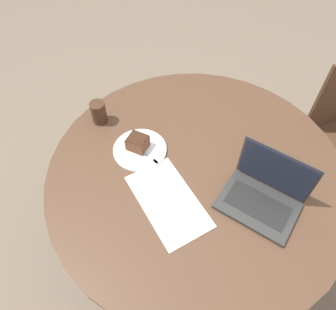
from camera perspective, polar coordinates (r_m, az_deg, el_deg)
The scene contains 8 objects.
ground_plane at distance 2.08m, azimuth 3.66°, elevation -14.05°, with size 12.00×12.00×0.00m, color #6B5B4C.
dining_table at distance 1.53m, azimuth 4.86°, elevation -4.86°, with size 1.32×1.32×0.72m.
paper_document at distance 1.36m, azimuth 0.04°, elevation -8.01°, with size 0.44×0.39×0.00m.
plate at distance 1.50m, azimuth -4.92°, elevation 0.93°, with size 0.24×0.24×0.01m.
cake_slice at distance 1.48m, azimuth -5.31°, elevation 2.18°, with size 0.09×0.08×0.06m.
fork at distance 1.47m, azimuth -3.52°, elevation 0.07°, with size 0.17×0.08×0.00m.
coffee_glass at distance 1.62m, azimuth -11.98°, elevation 7.28°, with size 0.07×0.07×0.11m.
laptop at distance 1.37m, azimuth 16.15°, elevation -6.84°, with size 0.33×0.26×0.24m.
Camera 1 is at (0.25, -0.78, 1.91)m, focal length 35.00 mm.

